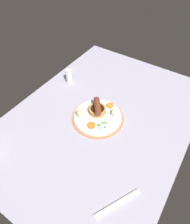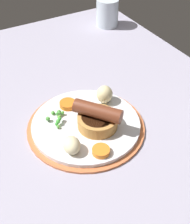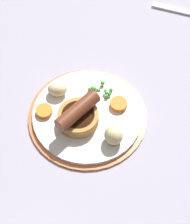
{
  "view_description": "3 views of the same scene",
  "coord_description": "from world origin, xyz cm",
  "px_view_note": "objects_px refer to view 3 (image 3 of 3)",
  "views": [
    {
      "loc": [
        54.71,
        32.57,
        75.41
      ],
      "look_at": [
        1.34,
        -2.56,
        6.16
      ],
      "focal_mm": 32.0,
      "sensor_mm": 36.0,
      "label": 1
    },
    {
      "loc": [
        -41.08,
        21.33,
        48.99
      ],
      "look_at": [
        0.48,
        -2.56,
        7.35
      ],
      "focal_mm": 50.0,
      "sensor_mm": 36.0,
      "label": 2
    },
    {
      "loc": [
        -3.32,
        -42.41,
        69.65
      ],
      "look_at": [
        2.81,
        -2.31,
        6.72
      ],
      "focal_mm": 60.0,
      "sensor_mm": 36.0,
      "label": 3
    }
  ],
  "objects_px": {
    "potato_chunk_0": "(57,89)",
    "fork": "(187,12)",
    "pea_pile": "(101,90)",
    "potato_chunk_1": "(114,135)",
    "sausage_pudding": "(78,115)",
    "dinner_plate": "(87,115)",
    "carrot_slice_6": "(44,111)",
    "carrot_slice_2": "(119,105)"
  },
  "relations": [
    {
      "from": "potato_chunk_0",
      "to": "fork",
      "type": "height_order",
      "value": "potato_chunk_0"
    },
    {
      "from": "pea_pile",
      "to": "potato_chunk_1",
      "type": "relative_size",
      "value": 1.33
    },
    {
      "from": "sausage_pudding",
      "to": "potato_chunk_0",
      "type": "xyz_separation_m",
      "value": [
        -0.03,
        0.08,
        -0.01
      ]
    },
    {
      "from": "dinner_plate",
      "to": "carrot_slice_6",
      "type": "height_order",
      "value": "carrot_slice_6"
    },
    {
      "from": "dinner_plate",
      "to": "carrot_slice_6",
      "type": "relative_size",
      "value": 7.31
    },
    {
      "from": "carrot_slice_2",
      "to": "carrot_slice_6",
      "type": "xyz_separation_m",
      "value": [
        -0.16,
        0.01,
        -0.0
      ]
    },
    {
      "from": "potato_chunk_1",
      "to": "fork",
      "type": "bearing_deg",
      "value": 53.55
    },
    {
      "from": "dinner_plate",
      "to": "carrot_slice_2",
      "type": "height_order",
      "value": "carrot_slice_2"
    },
    {
      "from": "sausage_pudding",
      "to": "carrot_slice_2",
      "type": "height_order",
      "value": "sausage_pudding"
    },
    {
      "from": "sausage_pudding",
      "to": "pea_pile",
      "type": "distance_m",
      "value": 0.09
    },
    {
      "from": "potato_chunk_0",
      "to": "carrot_slice_2",
      "type": "bearing_deg",
      "value": -24.01
    },
    {
      "from": "pea_pile",
      "to": "sausage_pudding",
      "type": "bearing_deg",
      "value": -131.15
    },
    {
      "from": "potato_chunk_0",
      "to": "potato_chunk_1",
      "type": "distance_m",
      "value": 0.16
    },
    {
      "from": "pea_pile",
      "to": "potato_chunk_0",
      "type": "xyz_separation_m",
      "value": [
        -0.09,
        0.01,
        0.01
      ]
    },
    {
      "from": "carrot_slice_2",
      "to": "pea_pile",
      "type": "bearing_deg",
      "value": 125.09
    },
    {
      "from": "pea_pile",
      "to": "potato_chunk_1",
      "type": "xyz_separation_m",
      "value": [
        0.0,
        -0.12,
        0.01
      ]
    },
    {
      "from": "pea_pile",
      "to": "potato_chunk_0",
      "type": "bearing_deg",
      "value": 173.13
    },
    {
      "from": "dinner_plate",
      "to": "sausage_pudding",
      "type": "relative_size",
      "value": 2.58
    },
    {
      "from": "sausage_pudding",
      "to": "carrot_slice_2",
      "type": "distance_m",
      "value": 0.09
    },
    {
      "from": "dinner_plate",
      "to": "carrot_slice_2",
      "type": "xyz_separation_m",
      "value": [
        0.07,
        0.01,
        0.01
      ]
    },
    {
      "from": "dinner_plate",
      "to": "potato_chunk_0",
      "type": "height_order",
      "value": "potato_chunk_0"
    },
    {
      "from": "carrot_slice_6",
      "to": "carrot_slice_2",
      "type": "bearing_deg",
      "value": -3.55
    },
    {
      "from": "dinner_plate",
      "to": "carrot_slice_6",
      "type": "distance_m",
      "value": 0.09
    },
    {
      "from": "carrot_slice_2",
      "to": "potato_chunk_0",
      "type": "bearing_deg",
      "value": 155.99
    },
    {
      "from": "potato_chunk_0",
      "to": "carrot_slice_2",
      "type": "height_order",
      "value": "potato_chunk_0"
    },
    {
      "from": "pea_pile",
      "to": "carrot_slice_2",
      "type": "xyz_separation_m",
      "value": [
        0.03,
        -0.04,
        -0.0
      ]
    },
    {
      "from": "dinner_plate",
      "to": "fork",
      "type": "distance_m",
      "value": 0.4
    },
    {
      "from": "dinner_plate",
      "to": "potato_chunk_0",
      "type": "relative_size",
      "value": 6.08
    },
    {
      "from": "dinner_plate",
      "to": "pea_pile",
      "type": "relative_size",
      "value": 4.68
    },
    {
      "from": "dinner_plate",
      "to": "carrot_slice_2",
      "type": "relative_size",
      "value": 6.86
    },
    {
      "from": "sausage_pudding",
      "to": "potato_chunk_0",
      "type": "relative_size",
      "value": 2.36
    },
    {
      "from": "potato_chunk_1",
      "to": "carrot_slice_2",
      "type": "bearing_deg",
      "value": 71.48
    },
    {
      "from": "pea_pile",
      "to": "carrot_slice_6",
      "type": "height_order",
      "value": "pea_pile"
    },
    {
      "from": "carrot_slice_6",
      "to": "sausage_pudding",
      "type": "bearing_deg",
      "value": -25.37
    },
    {
      "from": "carrot_slice_2",
      "to": "fork",
      "type": "xyz_separation_m",
      "value": [
        0.23,
        0.27,
        -0.02
      ]
    },
    {
      "from": "potato_chunk_0",
      "to": "carrot_slice_6",
      "type": "height_order",
      "value": "potato_chunk_0"
    },
    {
      "from": "potato_chunk_0",
      "to": "carrot_slice_2",
      "type": "relative_size",
      "value": 1.13
    },
    {
      "from": "potato_chunk_0",
      "to": "pea_pile",
      "type": "bearing_deg",
      "value": -6.87
    },
    {
      "from": "fork",
      "to": "sausage_pudding",
      "type": "bearing_deg",
      "value": -109.89
    },
    {
      "from": "carrot_slice_2",
      "to": "fork",
      "type": "height_order",
      "value": "carrot_slice_2"
    },
    {
      "from": "pea_pile",
      "to": "dinner_plate",
      "type": "bearing_deg",
      "value": -126.57
    },
    {
      "from": "pea_pile",
      "to": "fork",
      "type": "distance_m",
      "value": 0.34
    }
  ]
}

